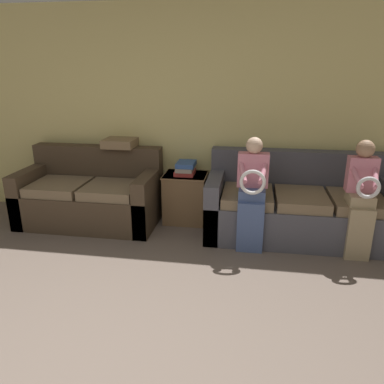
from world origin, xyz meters
The scene contains 8 objects.
wall_back centered at (0.00, 3.15, 1.27)m, with size 7.00×0.06×2.55m.
couch_main centered at (1.46, 2.69, 0.33)m, with size 2.04×0.91×0.91m.
couch_side centered at (-1.01, 2.69, 0.32)m, with size 1.64×0.86×0.89m.
child_left_seated centered at (0.93, 2.31, 0.64)m, with size 0.32×0.37×1.16m.
child_right_seated centered at (1.99, 2.31, 0.65)m, with size 0.28×0.38×1.17m.
side_shelf centered at (0.13, 2.88, 0.31)m, with size 0.52×0.45×0.60m.
book_stack centered at (0.13, 2.88, 0.68)m, with size 0.23×0.31×0.15m.
throw_pillow centered at (-0.70, 2.97, 0.94)m, with size 0.38×0.38×0.10m.
Camera 1 is at (0.90, -1.39, 1.85)m, focal length 35.00 mm.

